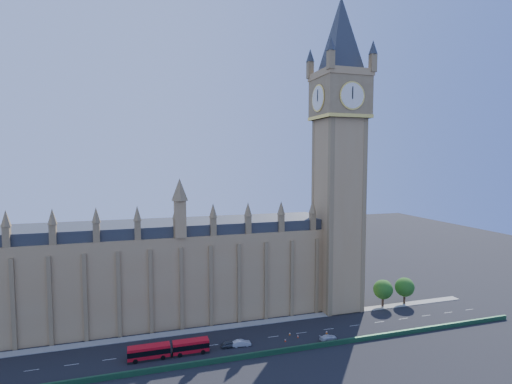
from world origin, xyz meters
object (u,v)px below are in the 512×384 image
object	(u,v)px
red_bus	(169,349)
car_white	(328,337)
car_silver	(241,343)
car_grey	(230,344)

from	to	relation	value
red_bus	car_white	xyz separation A→B (m)	(39.54, -3.38, -1.01)
red_bus	car_white	size ratio (longest dim) A/B	4.10
car_silver	car_white	bearing A→B (deg)	-93.94
car_grey	car_white	distance (m)	25.09
red_bus	car_grey	distance (m)	14.75
red_bus	car_silver	bearing A→B (deg)	0.08
red_bus	car_silver	size ratio (longest dim) A/B	4.02
car_white	red_bus	bearing A→B (deg)	78.76
car_white	car_grey	bearing A→B (deg)	75.25
red_bus	car_grey	size ratio (longest dim) A/B	4.18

